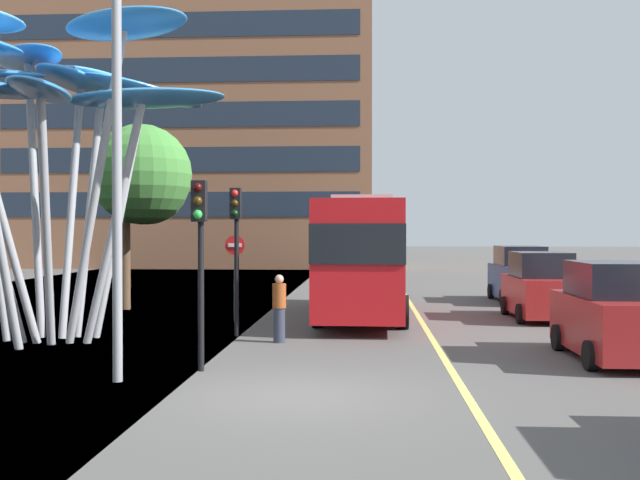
{
  "coord_description": "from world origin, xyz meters",
  "views": [
    {
      "loc": [
        1.18,
        -12.56,
        2.77
      ],
      "look_at": [
        -0.13,
        8.83,
        2.5
      ],
      "focal_mm": 42.13,
      "sensor_mm": 36.0,
      "label": 1
    }
  ],
  "objects_px": {
    "street_lamp": "(136,86)",
    "traffic_light_kerb_near": "(200,234)",
    "car_side_street": "(520,276)",
    "car_parked_mid": "(615,314)",
    "leaf_sculpture": "(44,85)",
    "traffic_light_kerb_far": "(236,229)",
    "no_entry_sign": "(235,264)",
    "car_parked_far": "(540,288)",
    "red_bus": "(363,252)",
    "pedestrian": "(279,308)"
  },
  "relations": [
    {
      "from": "street_lamp",
      "to": "traffic_light_kerb_near",
      "type": "bearing_deg",
      "value": 47.56
    },
    {
      "from": "car_side_street",
      "to": "street_lamp",
      "type": "bearing_deg",
      "value": -122.33
    },
    {
      "from": "car_parked_mid",
      "to": "car_side_street",
      "type": "relative_size",
      "value": 0.92
    },
    {
      "from": "leaf_sculpture",
      "to": "traffic_light_kerb_near",
      "type": "height_order",
      "value": "leaf_sculpture"
    },
    {
      "from": "traffic_light_kerb_far",
      "to": "no_entry_sign",
      "type": "relative_size",
      "value": 1.48
    },
    {
      "from": "leaf_sculpture",
      "to": "traffic_light_kerb_near",
      "type": "xyz_separation_m",
      "value": [
        4.66,
        -3.56,
        -3.64
      ]
    },
    {
      "from": "car_parked_far",
      "to": "no_entry_sign",
      "type": "relative_size",
      "value": 1.51
    },
    {
      "from": "car_parked_mid",
      "to": "street_lamp",
      "type": "distance_m",
      "value": 10.86
    },
    {
      "from": "red_bus",
      "to": "pedestrian",
      "type": "xyz_separation_m",
      "value": [
        -2.06,
        -5.54,
        -1.25
      ]
    },
    {
      "from": "traffic_light_kerb_near",
      "to": "car_side_street",
      "type": "height_order",
      "value": "traffic_light_kerb_near"
    },
    {
      "from": "street_lamp",
      "to": "car_parked_far",
      "type": "bearing_deg",
      "value": 46.98
    },
    {
      "from": "traffic_light_kerb_near",
      "to": "car_parked_far",
      "type": "bearing_deg",
      "value": 46.92
    },
    {
      "from": "pedestrian",
      "to": "no_entry_sign",
      "type": "bearing_deg",
      "value": 114.04
    },
    {
      "from": "traffic_light_kerb_near",
      "to": "car_parked_mid",
      "type": "height_order",
      "value": "traffic_light_kerb_near"
    },
    {
      "from": "traffic_light_kerb_near",
      "to": "traffic_light_kerb_far",
      "type": "xyz_separation_m",
      "value": [
        -0.14,
        4.91,
        0.09
      ]
    },
    {
      "from": "traffic_light_kerb_far",
      "to": "pedestrian",
      "type": "bearing_deg",
      "value": -37.71
    },
    {
      "from": "car_parked_mid",
      "to": "pedestrian",
      "type": "distance_m",
      "value": 7.74
    },
    {
      "from": "traffic_light_kerb_near",
      "to": "street_lamp",
      "type": "xyz_separation_m",
      "value": [
        -0.93,
        -1.02,
        2.7
      ]
    },
    {
      "from": "red_bus",
      "to": "car_parked_mid",
      "type": "xyz_separation_m",
      "value": [
        5.39,
        -7.63,
        -1.11
      ]
    },
    {
      "from": "red_bus",
      "to": "pedestrian",
      "type": "relative_size",
      "value": 6.07
    },
    {
      "from": "car_parked_far",
      "to": "no_entry_sign",
      "type": "distance_m",
      "value": 9.52
    },
    {
      "from": "leaf_sculpture",
      "to": "traffic_light_kerb_far",
      "type": "xyz_separation_m",
      "value": [
        4.51,
        1.36,
        -3.54
      ]
    },
    {
      "from": "traffic_light_kerb_near",
      "to": "no_entry_sign",
      "type": "distance_m",
      "value": 8.11
    },
    {
      "from": "car_side_street",
      "to": "red_bus",
      "type": "bearing_deg",
      "value": -137.63
    },
    {
      "from": "traffic_light_kerb_near",
      "to": "pedestrian",
      "type": "relative_size",
      "value": 2.23
    },
    {
      "from": "red_bus",
      "to": "car_parked_far",
      "type": "xyz_separation_m",
      "value": [
        5.52,
        -0.19,
        -1.12
      ]
    },
    {
      "from": "leaf_sculpture",
      "to": "street_lamp",
      "type": "xyz_separation_m",
      "value": [
        3.72,
        -4.58,
        -0.94
      ]
    },
    {
      "from": "no_entry_sign",
      "to": "traffic_light_kerb_far",
      "type": "bearing_deg",
      "value": -79.62
    },
    {
      "from": "leaf_sculpture",
      "to": "car_parked_far",
      "type": "relative_size",
      "value": 2.32
    },
    {
      "from": "traffic_light_kerb_far",
      "to": "car_parked_mid",
      "type": "bearing_deg",
      "value": -19.39
    },
    {
      "from": "street_lamp",
      "to": "pedestrian",
      "type": "relative_size",
      "value": 5.12
    },
    {
      "from": "street_lamp",
      "to": "pedestrian",
      "type": "xyz_separation_m",
      "value": [
        2.04,
        4.97,
        -4.56
      ]
    },
    {
      "from": "traffic_light_kerb_near",
      "to": "traffic_light_kerb_far",
      "type": "distance_m",
      "value": 4.92
    },
    {
      "from": "car_side_street",
      "to": "pedestrian",
      "type": "bearing_deg",
      "value": -126.25
    },
    {
      "from": "traffic_light_kerb_near",
      "to": "street_lamp",
      "type": "relative_size",
      "value": 0.43
    },
    {
      "from": "no_entry_sign",
      "to": "leaf_sculpture",
      "type": "bearing_deg",
      "value": -131.47
    },
    {
      "from": "car_parked_far",
      "to": "car_side_street",
      "type": "height_order",
      "value": "car_side_street"
    },
    {
      "from": "red_bus",
      "to": "street_lamp",
      "type": "distance_m",
      "value": 11.76
    },
    {
      "from": "car_side_street",
      "to": "pedestrian",
      "type": "relative_size",
      "value": 2.62
    },
    {
      "from": "traffic_light_kerb_near",
      "to": "car_side_street",
      "type": "bearing_deg",
      "value": 58.46
    },
    {
      "from": "car_side_street",
      "to": "no_entry_sign",
      "type": "xyz_separation_m",
      "value": [
        -9.91,
        -6.97,
        0.73
      ]
    },
    {
      "from": "pedestrian",
      "to": "car_side_street",
      "type": "bearing_deg",
      "value": 53.75
    },
    {
      "from": "leaf_sculpture",
      "to": "traffic_light_kerb_far",
      "type": "relative_size",
      "value": 2.38
    },
    {
      "from": "car_side_street",
      "to": "car_parked_mid",
      "type": "bearing_deg",
      "value": -92.82
    },
    {
      "from": "leaf_sculpture",
      "to": "pedestrian",
      "type": "relative_size",
      "value": 5.49
    },
    {
      "from": "traffic_light_kerb_far",
      "to": "car_side_street",
      "type": "relative_size",
      "value": 0.88
    },
    {
      "from": "traffic_light_kerb_far",
      "to": "street_lamp",
      "type": "relative_size",
      "value": 0.45
    },
    {
      "from": "car_side_street",
      "to": "pedestrian",
      "type": "xyz_separation_m",
      "value": [
        -8.1,
        -11.04,
        -0.18
      ]
    },
    {
      "from": "leaf_sculpture",
      "to": "car_side_street",
      "type": "xyz_separation_m",
      "value": [
        13.86,
        11.43,
        -5.33
      ]
    },
    {
      "from": "red_bus",
      "to": "traffic_light_kerb_far",
      "type": "distance_m",
      "value": 5.69
    }
  ]
}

